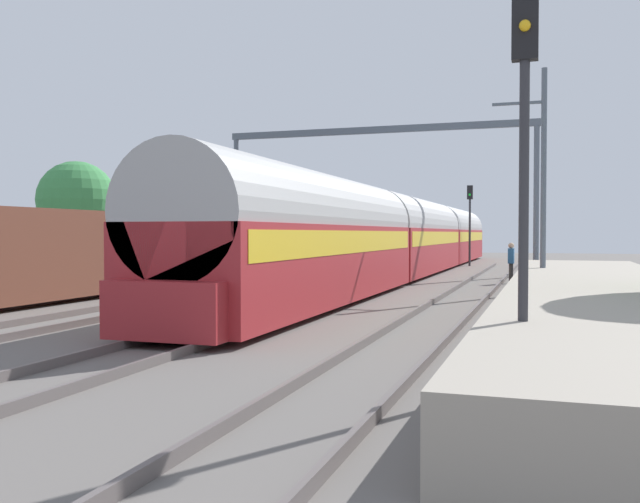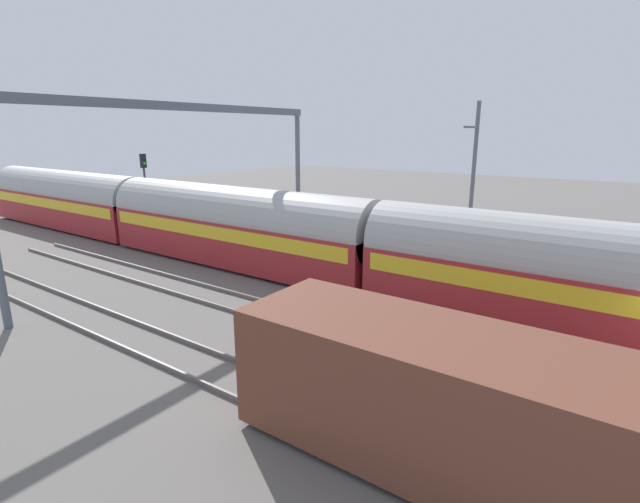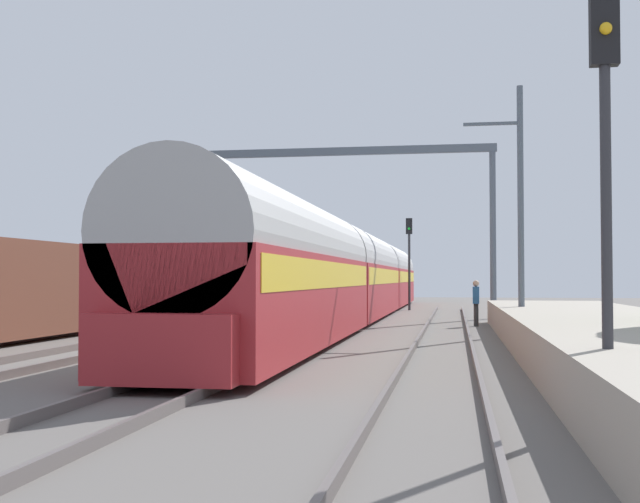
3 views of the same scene
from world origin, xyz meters
name	(u,v)px [view 2 (image 2 of 3)]	position (x,y,z in m)	size (l,w,h in m)	color
platform	(621,272)	(10.07, 2.00, 0.45)	(4.40, 28.00, 0.90)	#A39989
passenger_train	(234,226)	(2.08, 18.37, 1.97)	(2.93, 49.20, 3.82)	maroon
freight_car	(568,443)	(-6.25, 2.04, 1.47)	(2.80, 13.00, 2.70)	brown
person_crossing	(376,239)	(7.34, 13.10, 1.03)	(0.26, 0.41, 1.73)	#343434
railway_signal_far	(145,183)	(4.00, 28.33, 3.33)	(0.36, 0.30, 5.22)	#2D2D33
catenary_gantry	(187,147)	(0.00, 19.07, 5.93)	(16.90, 0.28, 7.86)	#515C69
catenary_pole_east_mid	(472,183)	(8.60, 8.60, 4.15)	(1.90, 0.20, 8.00)	#515C69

